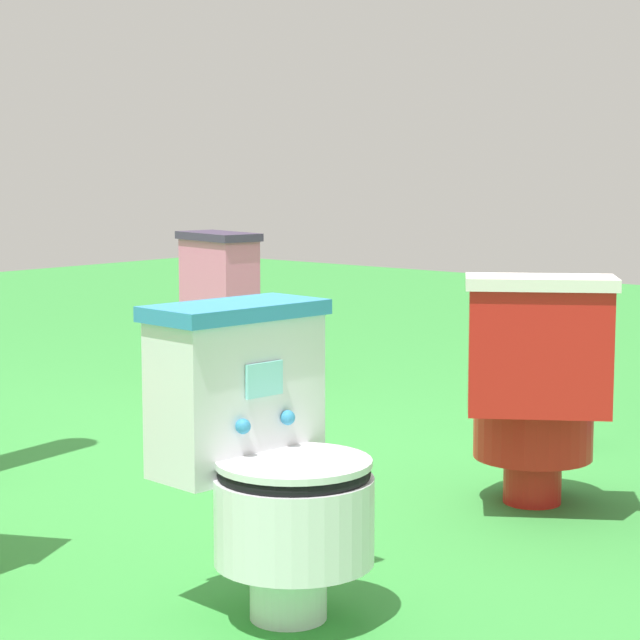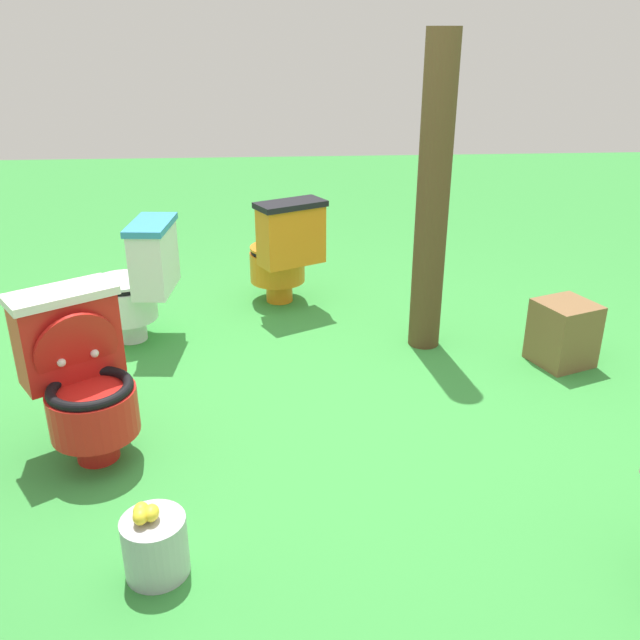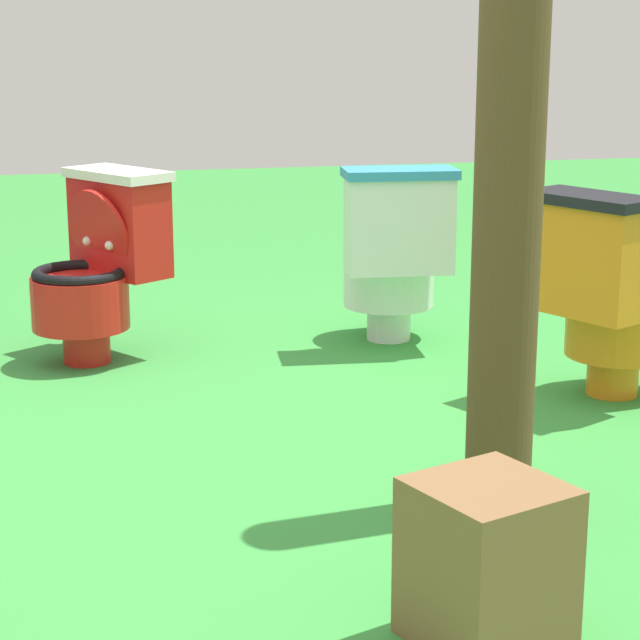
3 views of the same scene
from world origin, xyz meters
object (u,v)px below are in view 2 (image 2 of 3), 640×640
Objects in this scene: small_crate at (563,333)px; lemon_bucket at (155,544)px; toilet_white at (138,281)px; toilet_red at (81,375)px; toilet_orange at (283,252)px; wooden_post at (433,199)px.

lemon_bucket is (-1.45, 2.01, -0.06)m from small_crate.
toilet_white is 1.16m from toilet_red.
toilet_orange is (1.67, -0.89, -0.00)m from toilet_red.
toilet_red is 2.51m from small_crate.
lemon_bucket is at bearing 125.75° from small_crate.
small_crate is (-0.30, -0.71, -0.69)m from wooden_post.
lemon_bucket is (-1.74, 1.30, -0.75)m from wooden_post.
toilet_orange is at bearing 49.74° from wooden_post.
toilet_red is (-1.16, 0.03, 0.00)m from toilet_white.
toilet_white and toilet_red have the same top height.
wooden_post is at bearing -91.03° from toilet_white.
toilet_orange reaches higher than lemon_bucket.
toilet_white is at bearing -125.69° from toilet_red.
small_crate is (-0.98, -1.52, -0.19)m from toilet_orange.
toilet_orange is (0.51, -0.86, 0.00)m from toilet_white.
wooden_post is at bearing -36.73° from lemon_bucket.
wooden_post reaches higher than lemon_bucket.
toilet_white is 2.04× the size of small_crate.
lemon_bucket is at bearing -164.19° from toilet_white.
lemon_bucket is at bearing 83.60° from toilet_red.
lemon_bucket is (-1.92, -0.37, -0.25)m from toilet_white.
small_crate is (-0.47, -2.37, -0.19)m from toilet_white.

